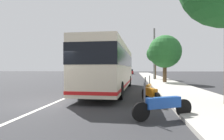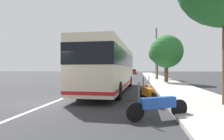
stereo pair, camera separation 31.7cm
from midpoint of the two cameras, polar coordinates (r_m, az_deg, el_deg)
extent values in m
plane|color=#2D2D30|center=(9.87, -17.11, -9.55)|extent=(220.00, 220.00, 0.00)
cube|color=#B2ADA3|center=(19.13, 17.71, -4.50)|extent=(110.00, 3.60, 0.14)
cube|color=silver|center=(19.32, -4.32, -4.63)|extent=(110.00, 0.16, 0.01)
cube|color=beige|center=(14.40, 0.39, 0.97)|extent=(12.29, 2.83, 2.99)
cube|color=black|center=(14.42, 0.39, 3.17)|extent=(12.33, 2.87, 1.02)
cube|color=red|center=(14.44, 0.39, -3.97)|extent=(12.32, 2.86, 0.16)
cylinder|color=black|center=(18.48, -0.99, -3.32)|extent=(1.01, 0.33, 1.00)
cylinder|color=black|center=(18.19, 5.92, -3.38)|extent=(1.01, 0.33, 1.00)
cylinder|color=black|center=(10.94, -8.87, -5.92)|extent=(1.01, 0.33, 1.00)
cylinder|color=black|center=(10.44, 2.84, -6.22)|extent=(1.01, 0.33, 1.00)
cylinder|color=black|center=(6.26, 8.47, -12.43)|extent=(0.36, 0.60, 0.63)
cylinder|color=black|center=(7.20, 20.83, -10.76)|extent=(0.36, 0.60, 0.63)
cube|color=#1947A5|center=(6.64, 15.10, -9.50)|extent=(0.80, 1.25, 0.36)
cylinder|color=#4C4C51|center=(6.21, 9.53, -6.91)|extent=(0.06, 0.06, 0.70)
cylinder|color=black|center=(10.10, 10.08, -7.44)|extent=(0.65, 0.28, 0.65)
cylinder|color=black|center=(8.68, 13.64, -8.74)|extent=(0.65, 0.28, 0.65)
cube|color=orange|center=(9.35, 11.73, -6.53)|extent=(1.18, 0.59, 0.39)
cylinder|color=#4C4C51|center=(9.93, 10.32, -4.09)|extent=(0.06, 0.06, 0.70)
cylinder|color=black|center=(13.03, 11.85, -5.82)|extent=(0.59, 0.19, 0.58)
cylinder|color=black|center=(11.57, 10.89, -6.61)|extent=(0.59, 0.19, 0.58)
cube|color=orange|center=(12.28, 11.40, -5.03)|extent=(1.14, 0.45, 0.30)
cylinder|color=#4C4C51|center=(12.87, 11.79, -3.22)|extent=(0.06, 0.06, 0.70)
cube|color=gold|center=(36.32, -3.27, -1.41)|extent=(4.14, 1.97, 0.73)
cube|color=black|center=(36.57, -3.16, -0.41)|extent=(2.19, 1.72, 0.52)
cylinder|color=black|center=(34.84, -2.57, -1.86)|extent=(0.65, 0.26, 0.64)
cylinder|color=black|center=(35.25, -5.07, -1.83)|extent=(0.65, 0.26, 0.64)
cylinder|color=black|center=(37.43, -1.58, -1.70)|extent=(0.65, 0.26, 0.64)
cylinder|color=black|center=(37.82, -3.92, -1.68)|extent=(0.65, 0.26, 0.64)
cube|color=gray|center=(41.94, -0.01, -1.15)|extent=(4.72, 1.99, 0.75)
cube|color=black|center=(41.97, 0.00, -0.27)|extent=(2.30, 1.75, 0.52)
cylinder|color=black|center=(40.35, 0.93, -1.54)|extent=(0.65, 0.25, 0.64)
cylinder|color=black|center=(40.52, -1.38, -1.54)|extent=(0.65, 0.25, 0.64)
cylinder|color=black|center=(43.41, 1.28, -1.41)|extent=(0.65, 0.25, 0.64)
cylinder|color=black|center=(43.57, -0.88, -1.40)|extent=(0.65, 0.25, 0.64)
cube|color=red|center=(58.11, 6.54, -0.67)|extent=(4.03, 2.07, 0.85)
cube|color=black|center=(57.92, 6.53, -0.02)|extent=(2.12, 1.83, 0.47)
cylinder|color=black|center=(59.48, 5.81, -0.91)|extent=(0.65, 0.25, 0.64)
cylinder|color=black|center=(59.35, 7.47, -0.92)|extent=(0.65, 0.25, 0.64)
cylinder|color=black|center=(56.89, 5.58, -0.97)|extent=(0.65, 0.25, 0.64)
cylinder|color=black|center=(56.76, 7.32, -0.98)|extent=(0.65, 0.25, 0.64)
cube|color=silver|center=(59.34, 2.19, -0.69)|extent=(4.34, 2.06, 0.74)
cube|color=black|center=(59.26, 2.17, -0.08)|extent=(2.31, 1.80, 0.54)
cylinder|color=black|center=(57.84, 2.78, -0.95)|extent=(0.65, 0.25, 0.64)
cylinder|color=black|center=(58.11, 1.16, -0.94)|extent=(0.65, 0.25, 0.64)
cylinder|color=black|center=(60.61, 3.17, -0.89)|extent=(0.65, 0.25, 0.64)
cylinder|color=black|center=(60.87, 1.62, -0.88)|extent=(0.65, 0.25, 0.64)
cylinder|color=brown|center=(22.73, 16.44, -0.68)|extent=(0.44, 0.44, 2.55)
sphere|color=#286B2D|center=(22.82, 16.45, 5.40)|extent=(3.79, 3.79, 3.79)
cylinder|color=brown|center=(30.05, 13.69, 0.24)|extent=(0.40, 0.40, 3.23)
sphere|color=#286B2D|center=(30.14, 13.70, 4.79)|extent=(2.57, 2.57, 2.57)
cylinder|color=slate|center=(28.80, 13.52, 4.66)|extent=(0.24, 0.24, 7.68)
camera|label=1|loc=(0.16, -89.40, 0.00)|focal=30.33mm
camera|label=2|loc=(0.16, 90.60, 0.00)|focal=30.33mm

